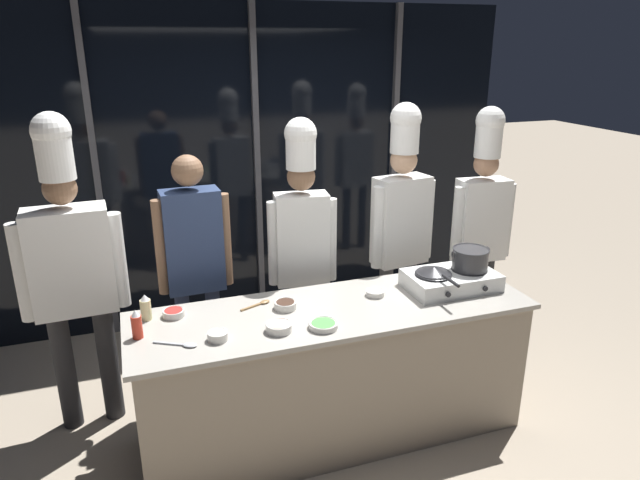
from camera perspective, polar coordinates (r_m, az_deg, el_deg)
The scene contains 21 objects.
ground_plane at distance 3.89m, azimuth 1.28°, elevation -18.61°, with size 24.00×24.00×0.00m, color gray.
window_wall_back at distance 5.03m, azimuth -6.39°, elevation 7.27°, with size 4.59×0.09×2.70m.
demo_counter at distance 3.64m, azimuth 1.33°, elevation -13.10°, with size 2.41×0.72×0.88m.
portable_stove at distance 3.76m, azimuth 12.96°, elevation -3.91°, with size 0.57×0.37×0.12m.
frying_pan at distance 3.66m, azimuth 11.33°, elevation -3.03°, with size 0.23×0.40×0.04m.
stock_pot at distance 3.78m, azimuth 14.80°, elevation -1.76°, with size 0.26×0.23×0.13m.
squeeze_bottle_chili at distance 3.22m, azimuth -17.86°, elevation -8.06°, with size 0.06×0.06×0.17m.
squeeze_bottle_oil at distance 3.41m, azimuth -17.03°, elevation -6.49°, with size 0.06×0.06×0.16m.
prep_bowl_shrimp at distance 3.16m, azimuth -4.14°, elevation -8.63°, with size 0.15×0.15×0.05m.
prep_bowl_soy_glaze at distance 3.41m, azimuth -3.49°, elevation -6.45°, with size 0.14×0.14×0.05m.
prep_bowl_garlic at distance 3.59m, azimuth 5.54°, elevation -5.26°, with size 0.12×0.12×0.04m.
prep_bowl_bell_pepper at distance 3.42m, azimuth -14.43°, elevation -7.03°, with size 0.13×0.13×0.04m.
prep_bowl_scallions at distance 3.19m, azimuth 0.33°, elevation -8.45°, with size 0.17×0.17×0.04m.
prep_bowl_rice at distance 3.12m, azimuth -10.20°, elevation -9.37°, with size 0.11×0.11×0.05m.
serving_spoon_slotted at distance 3.48m, azimuth -5.98°, elevation -6.33°, with size 0.20×0.10×0.02m.
serving_spoon_solid at distance 3.11m, azimuth -13.47°, elevation -10.14°, with size 0.23×0.15×0.02m.
chef_head at distance 3.75m, azimuth -23.65°, elevation -1.90°, with size 0.63×0.27×2.02m.
person_guest at distance 3.80m, azimuth -12.49°, elevation -1.55°, with size 0.49×0.21×1.73m.
chef_sous at distance 3.89m, azimuth -1.84°, elevation 0.93°, with size 0.47×0.23×1.93m.
chef_line at distance 4.23m, azimuth 8.12°, elevation 2.46°, with size 0.52×0.27×1.99m.
chef_pastry at distance 4.53m, azimuth 15.86°, elevation 2.64°, with size 0.50×0.23×1.95m.
Camera 1 is at (-1.09, -2.87, 2.39)m, focal length 32.00 mm.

